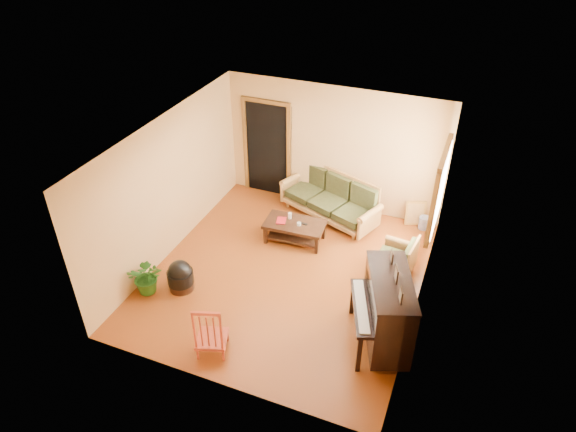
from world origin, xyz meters
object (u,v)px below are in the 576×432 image
at_px(coffee_table, 295,232).
at_px(armchair, 394,257).
at_px(sofa, 329,198).
at_px(ceramic_crock, 424,223).
at_px(footstool, 181,279).
at_px(red_chair, 211,327).
at_px(piano, 387,311).
at_px(potted_plant, 147,276).

relative_size(coffee_table, armchair, 1.48).
bearing_deg(sofa, coffee_table, -87.46).
bearing_deg(ceramic_crock, footstool, -136.65).
height_order(armchair, footstool, armchair).
bearing_deg(red_chair, armchair, 33.88).
bearing_deg(footstool, coffee_table, 57.02).
bearing_deg(sofa, footstool, -97.39).
height_order(footstool, ceramic_crock, footstool).
bearing_deg(armchair, red_chair, -121.32).
bearing_deg(piano, sofa, 101.84).
distance_m(piano, potted_plant, 3.95).
xyz_separation_m(coffee_table, footstool, (-1.29, -1.98, 0.00)).
xyz_separation_m(sofa, armchair, (1.60, -1.31, -0.06)).
bearing_deg(armchair, potted_plant, -145.61).
bearing_deg(armchair, footstool, -145.81).
distance_m(sofa, ceramic_crock, 1.93).
height_order(red_chair, ceramic_crock, red_chair).
xyz_separation_m(red_chair, potted_plant, (-1.62, 0.73, -0.15)).
bearing_deg(sofa, potted_plant, -101.60).
xyz_separation_m(sofa, coffee_table, (-0.35, -1.04, -0.24)).
bearing_deg(potted_plant, ceramic_crock, 41.96).
distance_m(coffee_table, armchair, 1.98).
distance_m(armchair, footstool, 3.66).
distance_m(footstool, red_chair, 1.54).
bearing_deg(sofa, red_chair, -75.87).
bearing_deg(red_chair, coffee_table, 68.93).
xyz_separation_m(footstool, potted_plant, (-0.47, -0.26, 0.11)).
distance_m(footstool, potted_plant, 0.55).
bearing_deg(coffee_table, footstool, -122.98).
height_order(sofa, potted_plant, sofa).
bearing_deg(sofa, ceramic_crock, 29.92).
relative_size(ceramic_crock, potted_plant, 0.40).
bearing_deg(red_chair, piano, 7.60).
height_order(sofa, ceramic_crock, sofa).
xyz_separation_m(piano, ceramic_crock, (0.06, 3.19, -0.46)).
xyz_separation_m(sofa, piano, (1.82, -2.89, 0.15)).
xyz_separation_m(piano, red_chair, (-2.30, -1.12, -0.12)).
height_order(sofa, footstool, sofa).
height_order(coffee_table, red_chair, red_chair).
relative_size(coffee_table, footstool, 2.57).
distance_m(sofa, potted_plant, 3.90).
xyz_separation_m(footstool, ceramic_crock, (3.51, 3.31, -0.08)).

